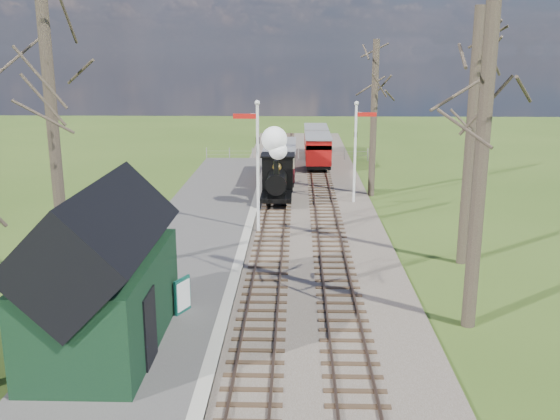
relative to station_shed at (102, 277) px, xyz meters
The scene contains 18 objects.
distant_hills 63.40m from the station_shed, 84.61° to the left, with size 114.40×48.00×22.02m.
ballast_bed 18.98m from the station_shed, 72.73° to the left, with size 8.00×60.00×0.10m, color brown.
track_near 18.63m from the station_shed, 76.57° to the left, with size 1.60×60.00×0.15m.
track_far 19.40m from the station_shed, 69.04° to the left, with size 1.60×60.00×0.15m.
platform 10.26m from the station_shed, 85.44° to the left, with size 5.00×44.00×0.20m, color #474442.
coping_strip 10.69m from the station_shed, 72.79° to the left, with size 0.40×44.00×0.21m, color #B2AD9E.
station_shed is the anchor object (origin of this frame).
semaphore_near 12.58m from the station_shed, 73.62° to the left, with size 1.22×0.24×6.22m.
semaphore_far 20.01m from the station_shed, 64.28° to the left, with size 1.22×0.24×5.72m.
bare_trees 8.81m from the station_shed, 47.30° to the left, with size 15.51×22.39×12.00m.
fence_line 32.38m from the station_shed, 81.83° to the left, with size 12.60×0.08×1.00m.
locomotive 18.17m from the station_shed, 76.36° to the left, with size 1.74×4.05×4.34m.
coach 24.12m from the station_shed, 79.73° to the left, with size 2.03×6.95×2.13m.
red_carriage_a 29.35m from the station_shed, 76.40° to the left, with size 1.87×4.62×1.96m.
red_carriage_b 34.72m from the station_shed, 78.54° to the left, with size 1.87×4.62×1.96m.
sign_board 3.29m from the station_shed, 53.00° to the left, with size 0.41×0.75×1.16m.
bench 2.12m from the station_shed, 34.16° to the left, with size 0.56×1.56×0.87m.
person 2.52m from the station_shed, 47.85° to the right, with size 0.48×0.32×1.32m, color black.
Camera 1 is at (1.11, -12.20, 8.38)m, focal length 40.00 mm.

